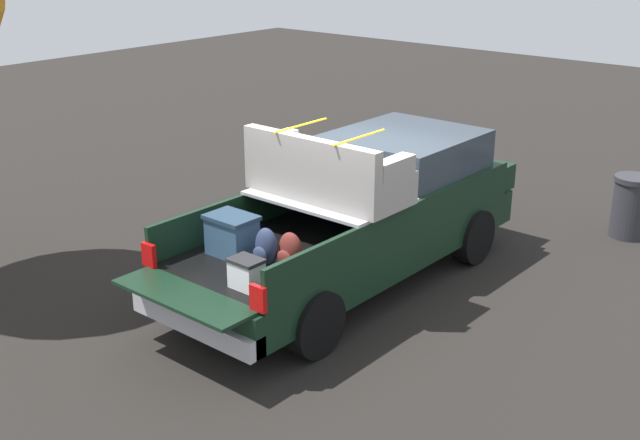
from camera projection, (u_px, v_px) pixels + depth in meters
The scene contains 3 objects.
ground_plane at pixel (348, 284), 10.97m from camera, with size 40.00×40.00×0.00m, color black.
pickup_truck at pixel (365, 210), 10.89m from camera, with size 6.05×2.08×2.23m.
trash_can at pixel (631, 206), 12.46m from camera, with size 0.60×0.60×0.98m.
Camera 1 is at (-7.87, -6.15, 4.65)m, focal length 45.12 mm.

